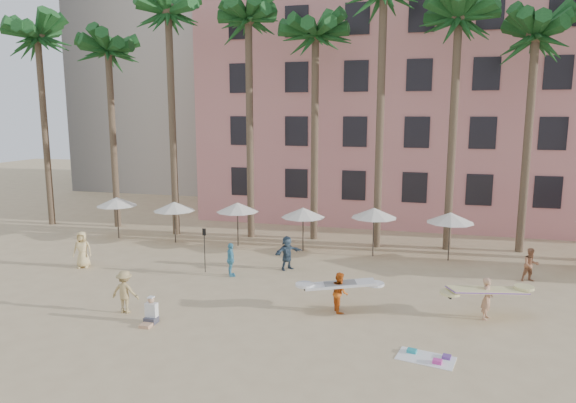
{
  "coord_description": "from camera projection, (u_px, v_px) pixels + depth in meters",
  "views": [
    {
      "loc": [
        5.47,
        -15.37,
        7.81
      ],
      "look_at": [
        -0.17,
        6.0,
        4.0
      ],
      "focal_mm": 32.0,
      "sensor_mm": 36.0,
      "label": 1
    }
  ],
  "objects": [
    {
      "name": "ground",
      "position": [
        248.0,
        347.0,
        17.34
      ],
      "size": [
        120.0,
        120.0,
        0.0
      ],
      "primitive_type": "plane",
      "color": "#D1B789",
      "rests_on": "ground"
    },
    {
      "name": "paddle",
      "position": [
        204.0,
        245.0,
        25.31
      ],
      "size": [
        0.18,
        0.04,
        2.23
      ],
      "color": "black",
      "rests_on": "ground"
    },
    {
      "name": "beachgoers",
      "position": [
        238.0,
        263.0,
        24.16
      ],
      "size": [
        22.75,
        8.99,
        1.88
      ],
      "color": "#DCBE7C",
      "rests_on": "ground"
    },
    {
      "name": "umbrella_row",
      "position": [
        269.0,
        209.0,
        29.61
      ],
      "size": [
        22.5,
        2.7,
        2.73
      ],
      "color": "#332B23",
      "rests_on": "ground"
    },
    {
      "name": "palm_row",
      "position": [
        340.0,
        22.0,
        29.3
      ],
      "size": [
        44.4,
        5.4,
        16.3
      ],
      "color": "brown",
      "rests_on": "ground"
    },
    {
      "name": "beach_towel",
      "position": [
        428.0,
        357.0,
        16.55
      ],
      "size": [
        1.97,
        1.35,
        0.14
      ],
      "color": "white",
      "rests_on": "ground"
    },
    {
      "name": "carrier_white",
      "position": [
        340.0,
        290.0,
        20.35
      ],
      "size": [
        2.89,
        1.52,
        1.61
      ],
      "color": "#D85F16",
      "rests_on": "ground"
    },
    {
      "name": "seated_man",
      "position": [
        151.0,
        314.0,
        19.26
      ],
      "size": [
        0.45,
        0.78,
        1.02
      ],
      "color": "#3F3F4C",
      "rests_on": "ground"
    },
    {
      "name": "carrier_yellow",
      "position": [
        487.0,
        295.0,
        19.59
      ],
      "size": [
        3.13,
        2.04,
        1.64
      ],
      "color": "tan",
      "rests_on": "ground"
    },
    {
      "name": "pink_hotel",
      "position": [
        446.0,
        111.0,
        39.0
      ],
      "size": [
        35.0,
        14.0,
        16.0
      ],
      "primitive_type": "cube",
      "color": "#DC8A85",
      "rests_on": "ground"
    }
  ]
}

